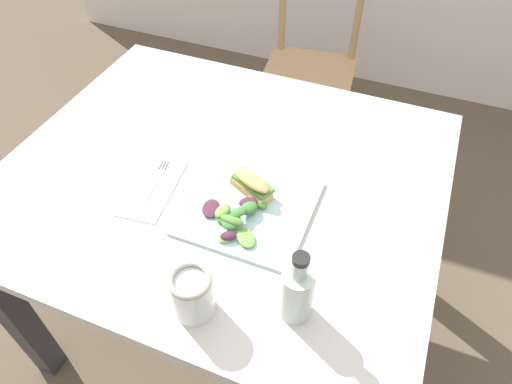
% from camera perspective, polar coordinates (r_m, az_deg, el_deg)
% --- Properties ---
extents(ground_plane, '(8.16, 8.16, 0.00)m').
position_cam_1_polar(ground_plane, '(1.72, -1.99, -20.78)').
color(ground_plane, brown).
extents(dining_table, '(1.14, 0.98, 0.74)m').
position_cam_1_polar(dining_table, '(1.31, -4.02, -1.37)').
color(dining_table, '#BCB7AD').
rests_on(dining_table, ground).
extents(chair_wooden_far, '(0.44, 0.44, 0.87)m').
position_cam_1_polar(chair_wooden_far, '(2.19, 6.74, 15.07)').
color(chair_wooden_far, tan).
rests_on(chair_wooden_far, ground).
extents(plate_lunch, '(0.30, 0.30, 0.01)m').
position_cam_1_polar(plate_lunch, '(1.12, -0.76, -1.91)').
color(plate_lunch, silver).
rests_on(plate_lunch, dining_table).
extents(sandwich_half_front, '(0.12, 0.09, 0.06)m').
position_cam_1_polar(sandwich_half_front, '(1.13, -0.57, 1.03)').
color(sandwich_half_front, tan).
rests_on(sandwich_half_front, plate_lunch).
extents(salad_mixed_greens, '(0.18, 0.17, 0.04)m').
position_cam_1_polar(salad_mixed_greens, '(1.08, -2.59, -3.03)').
color(salad_mixed_greens, '#3D7033').
rests_on(salad_mixed_greens, plate_lunch).
extents(napkin_folded, '(0.14, 0.24, 0.00)m').
position_cam_1_polar(napkin_folded, '(1.20, -12.70, 0.59)').
color(napkin_folded, white).
rests_on(napkin_folded, dining_table).
extents(fork_on_napkin, '(0.04, 0.19, 0.00)m').
position_cam_1_polar(fork_on_napkin, '(1.21, -12.41, 1.28)').
color(fork_on_napkin, silver).
rests_on(fork_on_napkin, napkin_folded).
extents(bottle_cold_brew, '(0.07, 0.07, 0.19)m').
position_cam_1_polar(bottle_cold_brew, '(0.91, 5.08, -12.57)').
color(bottle_cold_brew, black).
rests_on(bottle_cold_brew, dining_table).
extents(mason_jar_iced_tea, '(0.09, 0.09, 0.12)m').
position_cam_1_polar(mason_jar_iced_tea, '(0.93, -7.88, -12.63)').
color(mason_jar_iced_tea, '#C67528').
rests_on(mason_jar_iced_tea, dining_table).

